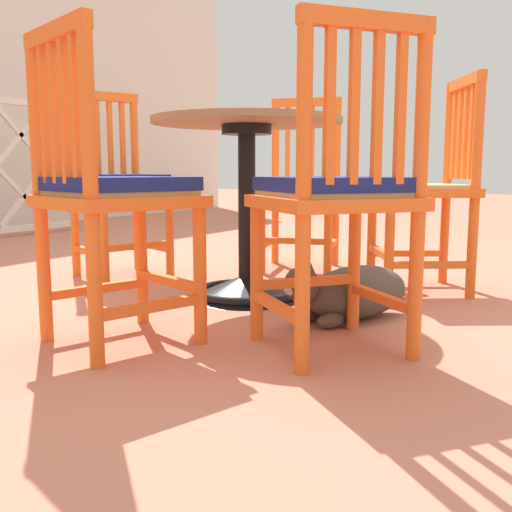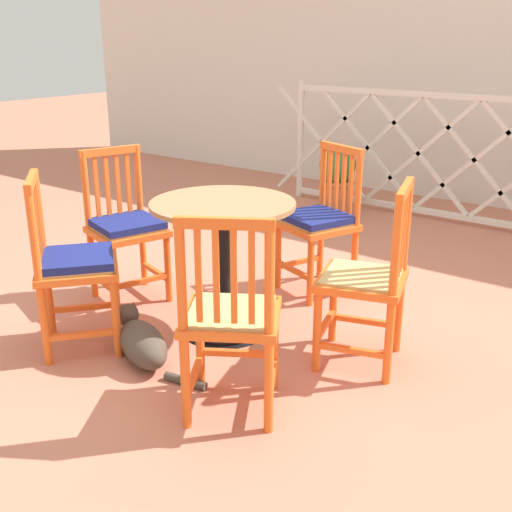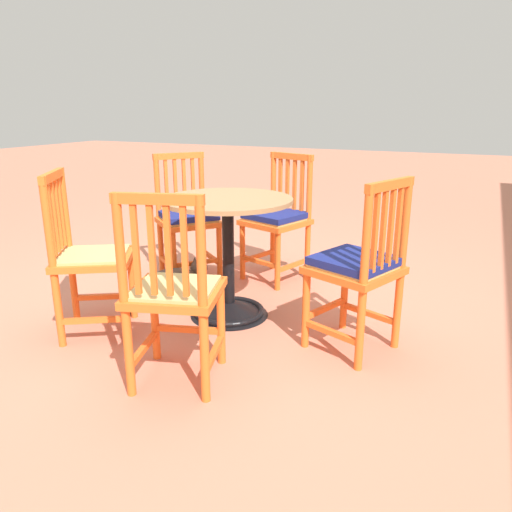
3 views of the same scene
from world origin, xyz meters
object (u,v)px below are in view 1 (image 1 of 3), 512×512
cafe_table (247,229)px  orange_chair_facing_out (301,187)px  tabby_cat (349,293)px  orange_chair_by_planter (427,191)px  orange_chair_at_corner (118,186)px  orange_chair_near_fence (112,196)px  orange_chair_tucked_in (336,197)px

cafe_table → orange_chair_facing_out: orange_chair_facing_out is taller
cafe_table → tabby_cat: bearing=-104.6°
orange_chair_by_planter → orange_chair_at_corner: 1.46m
cafe_table → orange_chair_by_planter: 0.80m
orange_chair_facing_out → orange_chair_at_corner: 0.95m
orange_chair_facing_out → orange_chair_near_fence: 1.55m
orange_chair_facing_out → orange_chair_at_corner: bearing=135.5°
orange_chair_near_fence → tabby_cat: (0.63, -0.50, -0.35)m
orange_chair_tucked_in → tabby_cat: (0.36, 0.10, -0.35)m
cafe_table → orange_chair_tucked_in: bearing=-129.3°
cafe_table → orange_chair_near_fence: orange_chair_near_fence is taller
orange_chair_tucked_in → cafe_table: bearing=50.7°
cafe_table → orange_chair_near_fence: (-0.76, -0.00, 0.16)m
orange_chair_facing_out → orange_chair_near_fence: size_ratio=1.00×
cafe_table → orange_chair_by_planter: size_ratio=0.83×
orange_chair_by_planter → tabby_cat: bearing=172.3°
orange_chair_facing_out → orange_chair_at_corner: same height
orange_chair_near_fence → orange_chair_at_corner: bearing=42.9°
orange_chair_by_planter → orange_chair_tucked_in: 1.02m
orange_chair_near_fence → orange_chair_tucked_in: same height
cafe_table → orange_chair_at_corner: size_ratio=0.83×
orange_chair_facing_out → orange_chair_tucked_in: bearing=-149.8°
orange_chair_tucked_in → tabby_cat: bearing=15.3°
orange_chair_near_fence → orange_chair_tucked_in: (0.27, -0.60, 0.00)m
orange_chair_by_planter → orange_chair_at_corner: (-0.42, 1.39, 0.01)m
orange_chair_by_planter → orange_chair_tucked_in: same height
orange_chair_at_corner → orange_chair_by_planter: bearing=-73.2°
cafe_table → orange_chair_tucked_in: 0.79m
cafe_table → orange_chair_facing_out: bearing=10.2°
orange_chair_by_planter → cafe_table: bearing=131.7°
orange_chair_at_corner → orange_chair_near_fence: size_ratio=1.00×
cafe_table → orange_chair_near_fence: bearing=-179.9°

